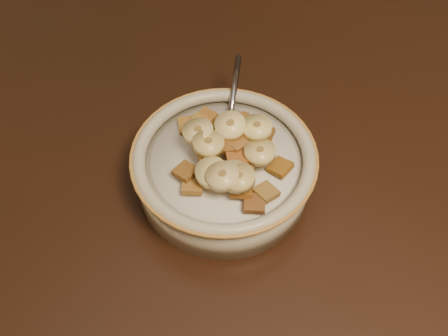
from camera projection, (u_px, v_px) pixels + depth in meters
The scene contains 35 objects.
cereal_bowl at pixel (224, 173), 0.53m from camera, with size 0.18×0.18×0.04m, color #AD9F8D.
milk at pixel (224, 160), 0.51m from camera, with size 0.15×0.15×0.00m, color silver.
spoon at pixel (228, 136), 0.52m from camera, with size 0.03×0.04×0.01m, color gray.
cereal_square_0 at pixel (193, 185), 0.48m from camera, with size 0.02×0.02×0.01m, color brown.
cereal_square_1 at pixel (258, 133), 0.52m from camera, with size 0.02×0.02×0.01m, color brown.
cereal_square_2 at pixel (229, 179), 0.48m from camera, with size 0.02×0.02×0.01m, color brown.
cereal_square_3 at pixel (280, 167), 0.49m from camera, with size 0.02×0.02×0.01m, color brown.
cereal_square_4 at pixel (263, 135), 0.51m from camera, with size 0.02×0.02×0.01m, color brown.
cereal_square_5 at pixel (223, 132), 0.51m from camera, with size 0.02×0.02×0.01m, color brown.
cereal_square_6 at pixel (216, 133), 0.50m from camera, with size 0.02×0.02×0.01m, color brown.
cereal_square_7 at pixel (236, 157), 0.49m from camera, with size 0.02×0.02×0.01m, color brown.
cereal_square_8 at pixel (241, 189), 0.47m from camera, with size 0.02×0.02×0.01m, color brown.
cereal_square_9 at pixel (207, 150), 0.49m from camera, with size 0.02×0.02×0.01m, color brown.
cereal_square_10 at pixel (237, 142), 0.49m from camera, with size 0.02×0.02×0.01m, color brown.
cereal_square_11 at pixel (238, 120), 0.53m from camera, with size 0.02×0.02×0.01m, color brown.
cereal_square_12 at pixel (255, 203), 0.47m from camera, with size 0.02×0.02×0.01m, color brown.
cereal_square_13 at pixel (186, 171), 0.48m from camera, with size 0.02×0.02×0.01m, color brown.
cereal_square_14 at pixel (266, 192), 0.47m from camera, with size 0.02×0.02×0.01m, color olive.
cereal_square_15 at pixel (246, 123), 0.53m from camera, with size 0.02×0.02×0.01m, color brown.
cereal_square_16 at pixel (211, 132), 0.51m from camera, with size 0.02×0.02×0.01m, color brown.
cereal_square_17 at pixel (206, 117), 0.53m from camera, with size 0.02×0.02×0.01m, color brown.
cereal_square_18 at pixel (223, 178), 0.48m from camera, with size 0.02×0.02×0.01m, color brown.
cereal_square_19 at pixel (188, 125), 0.53m from camera, with size 0.02×0.02×0.01m, color brown.
cereal_square_20 at pixel (224, 144), 0.49m from camera, with size 0.02×0.02×0.01m, color brown.
cereal_square_21 at pixel (199, 124), 0.52m from camera, with size 0.02×0.02×0.01m, color olive.
cereal_square_22 at pixel (240, 171), 0.48m from camera, with size 0.02×0.02×0.01m, color brown.
banana_slice_0 at pixel (211, 172), 0.47m from camera, with size 0.03×0.03×0.01m, color #F9DB8F.
banana_slice_1 at pixel (198, 132), 0.49m from camera, with size 0.03×0.03×0.01m, color #EACB83.
banana_slice_2 at pixel (239, 178), 0.46m from camera, with size 0.03×0.03×0.01m, color tan.
banana_slice_3 at pixel (260, 152), 0.48m from camera, with size 0.03×0.03×0.01m, color #DFC072.
banana_slice_4 at pixel (233, 175), 0.47m from camera, with size 0.03×0.03×0.01m, color #D9CF73.
banana_slice_5 at pixel (223, 176), 0.46m from camera, with size 0.03×0.03×0.01m, color #ECC97F.
banana_slice_6 at pixel (208, 144), 0.48m from camera, with size 0.03×0.03×0.01m, color tan.
banana_slice_7 at pixel (230, 126), 0.49m from camera, with size 0.03×0.03×0.01m, color beige.
banana_slice_8 at pixel (257, 128), 0.50m from camera, with size 0.03×0.03×0.01m, color #D8C57E.
Camera 1 is at (-0.03, -0.40, 1.20)m, focal length 40.00 mm.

